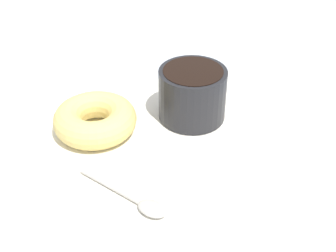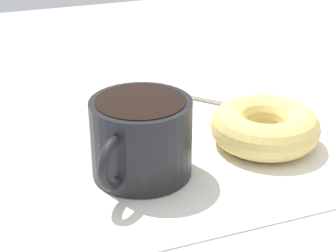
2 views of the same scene
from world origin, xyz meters
TOP-DOWN VIEW (x-y plane):
  - ground_plane at (0.00, 0.00)cm, footprint 120.00×120.00cm
  - napkin at (-0.65, -1.35)cm, footprint 32.34×32.34cm
  - coffee_cup at (-5.13, -6.01)cm, footprint 10.42×10.52cm
  - donut at (8.76, -4.86)cm, footprint 11.35×11.35cm
  - spoon at (4.84, 10.33)cm, footprint 9.72×10.48cm

SIDE VIEW (x-z plane):
  - ground_plane at x=0.00cm, z-range -2.00..0.00cm
  - napkin at x=-0.65cm, z-range 0.00..0.30cm
  - spoon at x=4.84cm, z-range 0.25..1.15cm
  - donut at x=8.76cm, z-range 0.30..4.15cm
  - coffee_cup at x=-5.13cm, z-range 0.45..7.88cm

